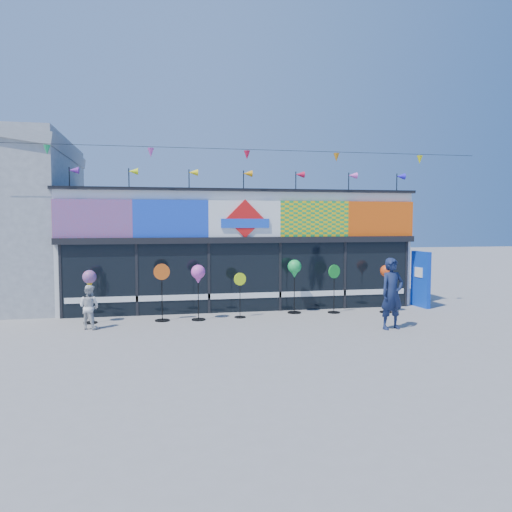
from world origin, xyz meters
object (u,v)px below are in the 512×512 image
object	(u,v)px
spinner_1	(162,291)
spinner_4	(294,270)
spinner_3	(240,294)
spinner_0	(90,281)
spinner_2	(198,276)
blue_sign	(421,279)
spinner_6	(386,274)
adult_man	(392,294)
spinner_5	(334,287)
child	(89,307)

from	to	relation	value
spinner_1	spinner_4	world-z (taller)	spinner_4
spinner_3	spinner_4	world-z (taller)	spinner_4
spinner_0	spinner_2	world-z (taller)	spinner_2
blue_sign	spinner_3	bearing A→B (deg)	-178.78
spinner_1	spinner_6	distance (m)	7.29
spinner_2	adult_man	xyz separation A→B (m)	(5.21, -2.32, -0.36)
spinner_1	spinner_2	xyz separation A→B (m)	(1.09, -0.08, 0.44)
blue_sign	spinner_1	world-z (taller)	blue_sign
spinner_0	spinner_3	size ratio (longest dim) A/B	1.12
spinner_5	spinner_6	size ratio (longest dim) A/B	1.01
spinner_4	spinner_6	distance (m)	3.04
spinner_0	spinner_1	bearing A→B (deg)	-1.98
spinner_1	blue_sign	bearing A→B (deg)	4.97
spinner_6	spinner_5	bearing A→B (deg)	171.02
child	spinner_3	bearing A→B (deg)	-140.24
spinner_0	spinner_1	size ratio (longest dim) A/B	0.91
spinner_4	blue_sign	bearing A→B (deg)	3.49
spinner_0	spinner_6	distance (m)	9.38
spinner_1	adult_man	xyz separation A→B (m)	(6.30, -2.40, 0.08)
spinner_5	spinner_0	bearing A→B (deg)	-178.55
spinner_2	child	world-z (taller)	spinner_2
spinner_2	spinner_3	bearing A→B (deg)	6.31
child	adult_man	bearing A→B (deg)	-161.89
spinner_6	adult_man	distance (m)	2.60
spinner_0	spinner_4	world-z (taller)	spinner_4
spinner_6	child	size ratio (longest dim) A/B	1.27
spinner_0	spinner_5	size ratio (longest dim) A/B	0.99
spinner_2	spinner_0	bearing A→B (deg)	177.28
blue_sign	child	size ratio (longest dim) A/B	1.57
spinner_3	adult_man	world-z (taller)	adult_man
spinner_4	spinner_6	bearing A→B (deg)	-9.42
spinner_4	spinner_6	world-z (taller)	spinner_4
spinner_2	child	distance (m)	3.26
spinner_5	adult_man	world-z (taller)	adult_man
spinner_1	spinner_4	distance (m)	4.34
adult_man	child	xyz separation A→B (m)	(-8.32, 1.65, -0.38)
adult_man	spinner_0	bearing A→B (deg)	151.54
spinner_6	spinner_3	bearing A→B (deg)	179.18
blue_sign	spinner_4	bearing A→B (deg)	178.52
spinner_1	spinner_6	bearing A→B (deg)	-0.03
spinner_4	spinner_5	xyz separation A→B (m)	(1.29, -0.23, -0.57)
spinner_5	spinner_1	bearing A→B (deg)	-177.26
blue_sign	spinner_3	world-z (taller)	blue_sign
spinner_2	spinner_5	distance (m)	4.52
adult_man	child	distance (m)	8.49
spinner_3	spinner_5	bearing A→B (deg)	3.61
blue_sign	spinner_4	world-z (taller)	blue_sign
spinner_0	spinner_2	size ratio (longest dim) A/B	0.93
spinner_4	spinner_6	size ratio (longest dim) A/B	1.11
spinner_1	spinner_0	bearing A→B (deg)	178.02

